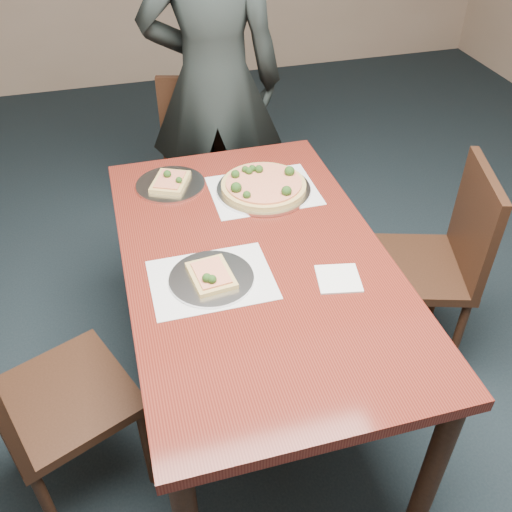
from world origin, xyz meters
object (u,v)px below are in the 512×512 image
object	(u,v)px
diner	(214,84)
chair_right	(437,256)
chair_far	(201,159)
dining_table	(256,276)
pizza_pan	(263,186)
slice_plate_near	(211,277)
chair_left	(35,399)
slice_plate_far	(170,183)

from	to	relation	value
diner	chair_right	bearing A→B (deg)	135.35
chair_far	chair_right	xyz separation A→B (m)	(0.78, -1.04, 0.00)
dining_table	pizza_pan	distance (m)	0.43
chair_right	pizza_pan	world-z (taller)	chair_right
pizza_pan	slice_plate_near	bearing A→B (deg)	-123.46
chair_right	diner	world-z (taller)	diner
pizza_pan	chair_right	bearing A→B (deg)	-25.74
dining_table	chair_right	bearing A→B (deg)	5.37
chair_far	chair_left	distance (m)	1.55
chair_far	slice_plate_near	xyz separation A→B (m)	(-0.18, -1.20, 0.25)
chair_right	slice_plate_near	bearing A→B (deg)	-63.67
chair_left	chair_right	size ratio (longest dim) A/B	1.00
slice_plate_near	pizza_pan	bearing A→B (deg)	56.54
pizza_pan	slice_plate_near	world-z (taller)	pizza_pan
chair_left	slice_plate_near	world-z (taller)	chair_left
dining_table	chair_far	size ratio (longest dim) A/B	1.65
chair_right	pizza_pan	size ratio (longest dim) A/B	2.42
chair_right	slice_plate_far	bearing A→B (deg)	-97.16
chair_left	slice_plate_near	bearing A→B (deg)	-99.84
chair_left	slice_plate_near	size ratio (longest dim) A/B	3.25
dining_table	diner	distance (m)	1.13
chair_right	pizza_pan	xyz separation A→B (m)	(-0.66, 0.32, 0.26)
chair_left	pizza_pan	bearing A→B (deg)	-79.17
dining_table	pizza_pan	size ratio (longest dim) A/B	3.98
chair_right	slice_plate_near	world-z (taller)	chair_right
diner	slice_plate_far	xyz separation A→B (m)	(-0.31, -0.57, -0.15)
dining_table	diner	size ratio (longest dim) A/B	0.82
diner	pizza_pan	world-z (taller)	diner
chair_far	slice_plate_far	bearing A→B (deg)	-94.86
dining_table	chair_left	size ratio (longest dim) A/B	1.65
chair_right	pizza_pan	bearing A→B (deg)	-98.61
dining_table	slice_plate_far	world-z (taller)	slice_plate_far
slice_plate_near	slice_plate_far	size ratio (longest dim) A/B	1.00
chair_left	diner	distance (m)	1.64
chair_right	slice_plate_near	distance (m)	1.01
chair_left	slice_plate_far	xyz separation A→B (m)	(0.57, 0.75, 0.25)
chair_left	diner	bearing A→B (deg)	-56.40
slice_plate_far	diner	bearing A→B (deg)	61.50
diner	pizza_pan	bearing A→B (deg)	104.56
chair_right	dining_table	bearing A→B (deg)	-67.50
diner	slice_plate_near	bearing A→B (deg)	88.23
dining_table	chair_right	size ratio (longest dim) A/B	1.65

